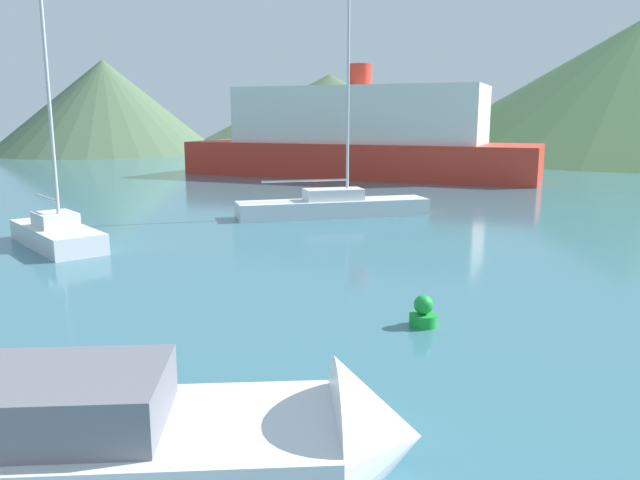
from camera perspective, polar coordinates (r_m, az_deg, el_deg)
motorboat_near at (r=8.53m, az=-14.85°, el=-17.18°), size 7.75×4.25×2.16m
sailboat_inner at (r=23.31m, az=-22.96°, el=0.73°), size 5.13×4.52×10.04m
sailboat_middle at (r=28.04m, az=1.24°, el=3.21°), size 8.45×5.57×9.92m
ferry_distant at (r=47.04m, az=3.57°, el=9.36°), size 26.74×11.38×8.15m
buoy_marker at (r=13.57m, az=9.42°, el=-6.64°), size 0.59×0.59×0.68m
hill_west at (r=82.58m, az=-19.06°, el=11.46°), size 27.42×27.42×11.19m
hill_central at (r=84.42m, az=0.87°, el=11.59°), size 39.00×39.00×9.85m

